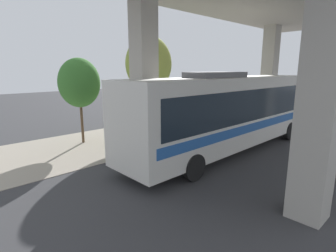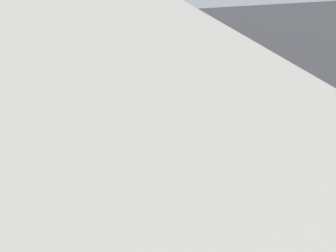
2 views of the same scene
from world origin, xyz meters
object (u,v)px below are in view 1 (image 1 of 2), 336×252
object	(u,v)px
planter_middle	(140,127)
bus	(230,109)
planter_front	(201,116)
planter_back	(178,121)
fire_hydrant	(174,133)
street_tree_far	(79,83)
street_tree_near	(149,64)

from	to	relation	value
planter_middle	bus	bearing A→B (deg)	28.51
planter_front	planter_back	bearing A→B (deg)	-77.81
fire_hydrant	planter_middle	bearing A→B (deg)	-126.07
planter_back	street_tree_far	distance (m)	6.04
fire_hydrant	planter_middle	size ratio (longest dim) A/B	0.55
planter_front	street_tree_near	world-z (taller)	street_tree_near
planter_middle	planter_back	distance (m)	2.72
bus	planter_middle	world-z (taller)	bus
bus	fire_hydrant	xyz separation A→B (m)	(-3.05, -0.72, -1.59)
bus	planter_front	size ratio (longest dim) A/B	8.40
planter_back	street_tree_near	size ratio (longest dim) A/B	0.29
planter_front	planter_back	world-z (taller)	planter_back
planter_back	street_tree_far	bearing A→B (deg)	-115.68
street_tree_far	fire_hydrant	bearing A→B (deg)	49.73
planter_front	street_tree_far	bearing A→B (deg)	-102.43
street_tree_far	bus	bearing A→B (deg)	35.90
planter_front	street_tree_near	xyz separation A→B (m)	(-0.94, -3.93, 3.52)
planter_front	planter_back	distance (m)	3.05
fire_hydrant	street_tree_far	xyz separation A→B (m)	(-3.25, -3.83, 2.76)
bus	planter_front	xyz separation A→B (m)	(-4.54, 3.42, -1.34)
planter_middle	fire_hydrant	bearing A→B (deg)	53.93
bus	street_tree_near	bearing A→B (deg)	-174.65
planter_front	planter_middle	size ratio (longest dim) A/B	0.85
fire_hydrant	planter_back	world-z (taller)	planter_back
planter_back	planter_middle	bearing A→B (deg)	-95.88
planter_front	planter_middle	xyz separation A→B (m)	(0.37, -5.69, 0.15)
planter_back	fire_hydrant	bearing A→B (deg)	-54.01
fire_hydrant	planter_back	distance (m)	1.48
planter_middle	street_tree_near	world-z (taller)	street_tree_near
fire_hydrant	street_tree_far	bearing A→B (deg)	-130.27
bus	fire_hydrant	size ratio (longest dim) A/B	12.90
fire_hydrant	street_tree_far	world-z (taller)	street_tree_far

